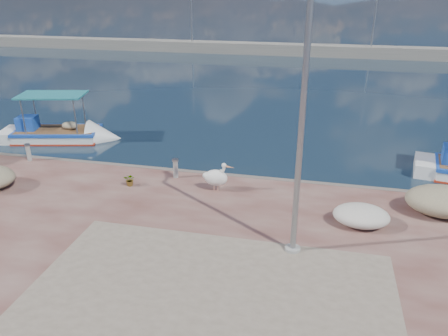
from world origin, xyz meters
TOP-DOWN VIEW (x-y plane):
  - ground at (0.00, 0.00)m, footprint 1400.00×1400.00m
  - quay_patch at (1.00, -3.00)m, footprint 9.00×7.00m
  - breakwater at (-0.00, 40.00)m, footprint 120.00×2.20m
  - boat_left at (-9.95, 8.51)m, footprint 6.10×3.16m
  - pelican at (-0.22, 3.53)m, footprint 1.15×0.58m
  - lamp_post at (2.81, 0.25)m, footprint 0.44×0.96m
  - bollard_near at (-2.05, 4.31)m, footprint 0.25×0.25m
  - bollard_far at (-8.72, 4.60)m, footprint 0.25×0.25m
  - potted_plant at (-3.47, 3.21)m, footprint 0.44×0.38m
  - net_pile_d at (4.77, 2.13)m, footprint 1.74×1.30m
  - net_pile_c at (7.42, 3.45)m, footprint 2.39×1.71m

SIDE VIEW (x-z plane):
  - ground at x=0.00m, z-range 0.00..0.00m
  - boat_left at x=-9.95m, z-range -1.18..1.62m
  - quay_patch at x=1.00m, z-range 0.50..0.51m
  - breakwater at x=0.00m, z-range -3.15..4.35m
  - potted_plant at x=-3.47m, z-range 0.50..0.98m
  - net_pile_d at x=4.77m, z-range 0.50..1.15m
  - bollard_far at x=-8.72m, z-range 0.53..1.28m
  - bollard_near at x=-2.05m, z-range 0.53..1.30m
  - net_pile_c at x=7.42m, z-range 0.50..1.44m
  - pelican at x=-0.22m, z-range 0.47..1.58m
  - lamp_post at x=2.81m, z-range 0.30..7.30m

